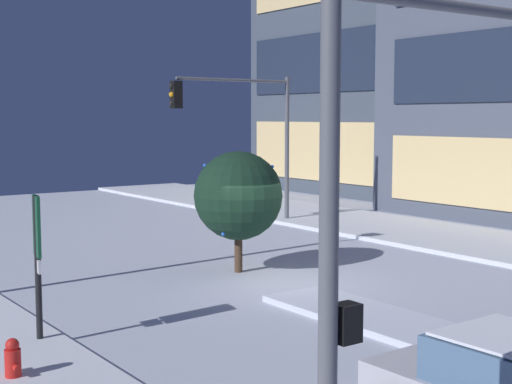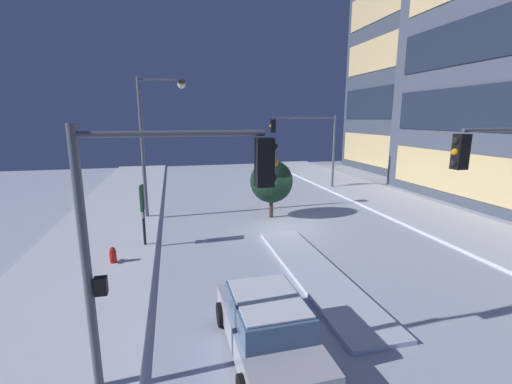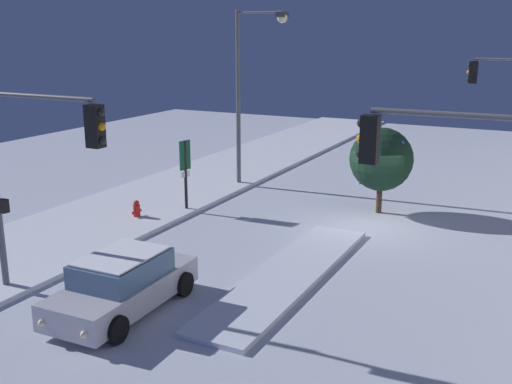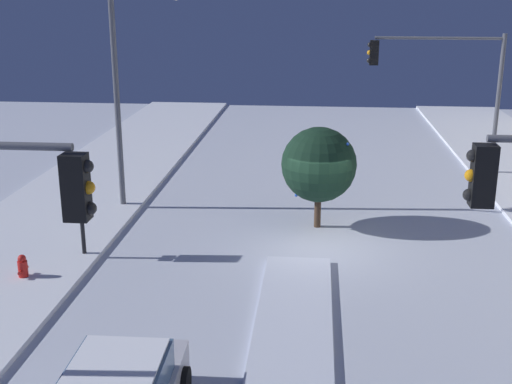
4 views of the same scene
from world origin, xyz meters
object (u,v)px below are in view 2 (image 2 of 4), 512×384
traffic_light_corner_far_left (308,137)px  parking_info_sign (143,208)px  car_near (267,326)px  traffic_light_corner_near_right (165,213)px  street_lamp_arched (154,129)px  fire_hydrant (113,257)px  decorated_tree_median (271,181)px

traffic_light_corner_far_left → parking_info_sign: traffic_light_corner_far_left is taller
traffic_light_corner_far_left → car_near: bearing=65.6°
traffic_light_corner_near_right → street_lamp_arched: 13.22m
fire_hydrant → street_lamp_arched: bearing=166.7°
traffic_light_corner_far_left → street_lamp_arched: street_lamp_arched is taller
car_near → parking_info_sign: 8.86m
traffic_light_corner_far_left → decorated_tree_median: traffic_light_corner_far_left is taller
fire_hydrant → decorated_tree_median: (-5.07, 7.85, 1.76)m
traffic_light_corner_far_left → fire_hydrant: 18.15m
traffic_light_corner_far_left → traffic_light_corner_near_right: 21.72m
traffic_light_corner_near_right → street_lamp_arched: bearing=93.2°
fire_hydrant → parking_info_sign: size_ratio=0.27×
fire_hydrant → decorated_tree_median: 9.51m
parking_info_sign → fire_hydrant: bearing=-111.0°
car_near → street_lamp_arched: bearing=-168.1°
traffic_light_corner_far_left → fire_hydrant: traffic_light_corner_far_left is taller
traffic_light_corner_near_right → decorated_tree_median: size_ratio=1.66×
parking_info_sign → decorated_tree_median: 7.56m
traffic_light_corner_near_right → parking_info_sign: size_ratio=1.96×
traffic_light_corner_near_right → fire_hydrant: 7.89m
fire_hydrant → parking_info_sign: bearing=148.8°
car_near → traffic_light_corner_near_right: bearing=-81.1°
decorated_tree_median → traffic_light_corner_far_left: bearing=144.7°
traffic_light_corner_near_right → fire_hydrant: (-6.74, -2.26, -3.44)m
traffic_light_corner_near_right → fire_hydrant: traffic_light_corner_near_right is taller
traffic_light_corner_near_right → street_lamp_arched: street_lamp_arched is taller
traffic_light_corner_near_right → fire_hydrant: bearing=108.5°
car_near → street_lamp_arched: 13.79m
traffic_light_corner_far_left → traffic_light_corner_near_right: bearing=60.7°
parking_info_sign → street_lamp_arched: bearing=94.6°
car_near → fire_hydrant: 7.77m
traffic_light_corner_far_left → traffic_light_corner_near_right: traffic_light_corner_far_left is taller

